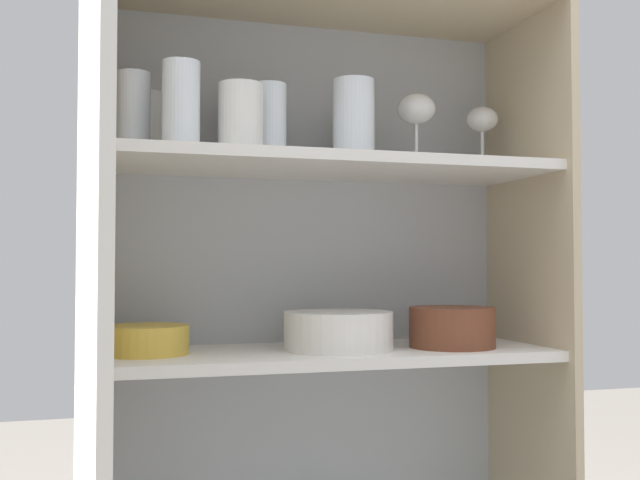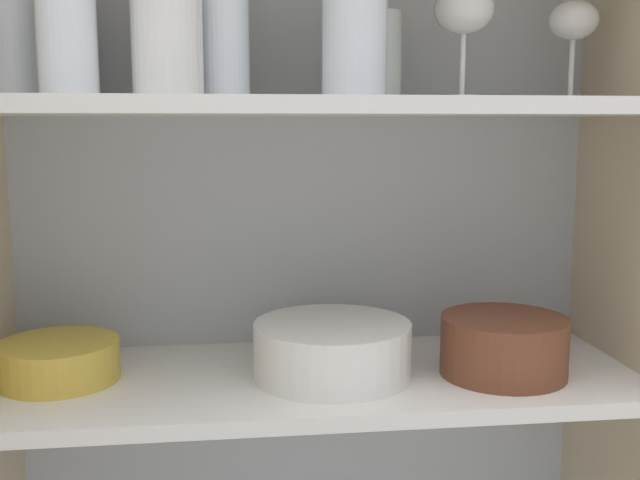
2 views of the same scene
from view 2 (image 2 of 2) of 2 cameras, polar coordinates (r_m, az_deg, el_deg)
name	(u,v)px [view 2 (image 2 of 2)]	position (r m, az deg, el deg)	size (l,w,h in m)	color
cupboard_back_panel	(305,394)	(1.19, -1.13, -11.67)	(0.88, 0.02, 1.51)	#B2B7BC
cupboard_side_right	(619,421)	(1.17, 21.85, -12.69)	(0.02, 0.34, 1.51)	#CCB793
shelf_board_middle	(318,380)	(1.01, -0.18, -10.63)	(0.84, 0.30, 0.02)	white
shelf_board_upper	(317,107)	(0.95, -0.20, 10.09)	(0.84, 0.30, 0.02)	white
tumbler_glass_0	(66,27)	(0.88, -18.76, 15.13)	(0.06, 0.06, 0.15)	white
tumbler_glass_1	(354,35)	(0.92, 2.63, 15.34)	(0.08, 0.08, 0.15)	white
tumbler_glass_2	(167,43)	(0.89, -11.57, 14.52)	(0.08, 0.08, 0.12)	white
tumbler_glass_3	(379,57)	(1.05, 4.51, 13.74)	(0.06, 0.06, 0.12)	white
tumbler_glass_4	(223,41)	(0.93, -7.37, 14.81)	(0.06, 0.06, 0.14)	white
tumbler_glass_5	(54,50)	(1.07, -19.64, 13.46)	(0.08, 0.08, 0.13)	white
tumbler_glass_6	(15,36)	(0.98, -22.22, 14.17)	(0.06, 0.06, 0.14)	white
tumbler_glass_7	(203,47)	(1.04, -8.89, 14.33)	(0.07, 0.07, 0.14)	white
wine_glass_0	(573,27)	(1.10, 18.75, 15.11)	(0.07, 0.07, 0.13)	white
wine_glass_1	(464,15)	(1.02, 10.91, 16.50)	(0.08, 0.08, 0.15)	white
plate_stack_white	(332,350)	(0.99, 0.95, -8.34)	(0.21, 0.21, 0.07)	white
mixing_bowl_large	(504,343)	(1.02, 13.82, -7.66)	(0.17, 0.17, 0.08)	brown
serving_bowl_small	(58,359)	(1.03, -19.30, -8.53)	(0.15, 0.15, 0.05)	gold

